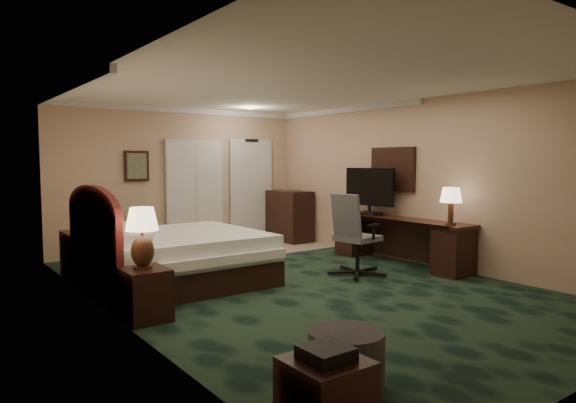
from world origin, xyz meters
TOP-DOWN VIEW (x-y plane):
  - floor at (0.00, 0.00)m, footprint 5.00×7.50m
  - ceiling at (0.00, 0.00)m, footprint 5.00×7.50m
  - wall_back at (0.00, 3.75)m, footprint 5.00×0.00m
  - wall_left at (-2.50, 0.00)m, footprint 0.00×7.50m
  - wall_right at (2.50, 0.00)m, footprint 0.00×7.50m
  - crown_molding at (0.00, 0.00)m, footprint 5.00×7.50m
  - tile_patch at (0.90, 2.90)m, footprint 3.20×1.70m
  - headboard at (-2.44, 1.00)m, footprint 0.12×2.00m
  - entry_door at (1.55, 3.72)m, footprint 1.02×0.06m
  - closet_doors at (0.25, 3.71)m, footprint 1.20×0.06m
  - wall_art at (-0.90, 3.71)m, footprint 0.45×0.06m
  - wall_mirror at (2.46, 0.60)m, footprint 0.05×0.95m
  - bed at (-1.30, 1.11)m, footprint 2.20×2.04m
  - nightstand_near at (-2.26, -0.22)m, footprint 0.44×0.51m
  - nightstand_far at (-2.21, 2.36)m, footprint 0.53×0.61m
  - lamp_near at (-2.27, -0.19)m, footprint 0.38×0.38m
  - lamp_far at (-2.23, 2.36)m, footprint 0.33×0.33m
  - bed_bench at (-0.22, 1.23)m, footprint 0.51×1.27m
  - ottoman at (-1.62, -2.66)m, footprint 0.59×0.59m
  - side_table at (-2.24, -3.15)m, footprint 0.46×0.46m
  - desk at (2.20, 0.21)m, footprint 0.57×2.62m
  - tv at (2.21, 0.90)m, footprint 0.16×1.05m
  - desk_lamp at (2.16, -0.81)m, footprint 0.40×0.40m
  - desk_chair at (1.07, 0.00)m, footprint 0.79×0.75m
  - minibar at (2.17, 3.20)m, footprint 0.56×1.01m

SIDE VIEW (x-z plane):
  - floor at x=0.00m, z-range 0.00..0.00m
  - tile_patch at x=0.90m, z-range 0.00..0.01m
  - ottoman at x=-1.62m, z-range 0.00..0.41m
  - bed_bench at x=-0.22m, z-range 0.00..0.42m
  - side_table at x=-2.24m, z-range 0.00..0.50m
  - nightstand_near at x=-2.26m, z-range 0.00..0.55m
  - nightstand_far at x=-2.21m, z-range 0.00..0.66m
  - bed at x=-1.30m, z-range 0.00..0.70m
  - desk at x=2.20m, z-range 0.00..0.76m
  - minibar at x=2.17m, z-range 0.00..1.06m
  - desk_chair at x=1.07m, z-range 0.00..1.22m
  - headboard at x=-2.44m, z-range 0.00..1.40m
  - lamp_near at x=-2.27m, z-range 0.55..1.20m
  - lamp_far at x=-2.23m, z-range 0.66..1.24m
  - desk_lamp at x=2.16m, z-range 0.76..1.31m
  - entry_door at x=1.55m, z-range -0.04..2.14m
  - closet_doors at x=0.25m, z-range 0.00..2.10m
  - tv at x=2.21m, z-range 0.76..1.57m
  - wall_back at x=0.00m, z-range 0.00..2.70m
  - wall_left at x=-2.50m, z-range 0.00..2.70m
  - wall_right at x=2.50m, z-range 0.00..2.70m
  - wall_mirror at x=2.46m, z-range 1.18..1.93m
  - wall_art at x=-0.90m, z-range 1.33..1.88m
  - crown_molding at x=0.00m, z-range 2.60..2.70m
  - ceiling at x=0.00m, z-range 2.70..2.70m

